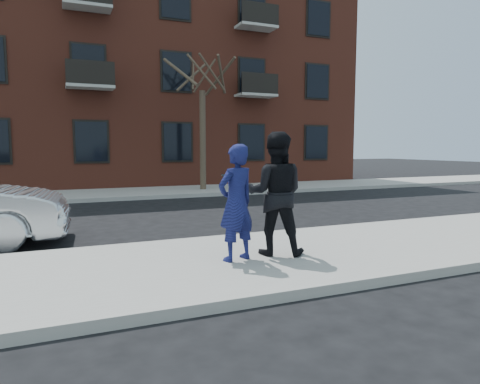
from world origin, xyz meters
name	(u,v)px	position (x,y,z in m)	size (l,w,h in m)	color
ground	(148,273)	(0.00, 0.00, 0.00)	(100.00, 100.00, 0.00)	black
near_sidewalk	(151,272)	(0.00, -0.25, 0.07)	(50.00, 3.50, 0.15)	gray
near_curb	(133,247)	(0.00, 1.55, 0.07)	(50.00, 0.10, 0.15)	#999691
far_sidewalk	(94,195)	(0.00, 11.25, 0.07)	(50.00, 3.50, 0.15)	gray
far_curb	(98,200)	(0.00, 9.45, 0.07)	(50.00, 0.10, 0.15)	#999691
apartment_building	(119,70)	(2.00, 18.00, 6.16)	(24.30, 10.30, 12.30)	brown
street_tree	(202,62)	(4.50, 11.00, 5.52)	(3.60, 3.60, 6.80)	#352C1F
man_hoodie	(236,203)	(1.36, -0.35, 1.09)	(0.79, 0.64, 1.88)	navy
man_peacoat	(275,194)	(2.13, -0.23, 1.19)	(1.27, 1.18, 2.09)	black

